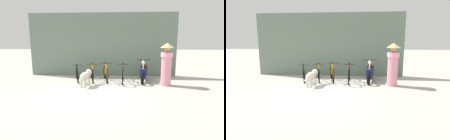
{
  "view_description": "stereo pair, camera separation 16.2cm",
  "coord_description": "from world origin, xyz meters",
  "views": [
    {
      "loc": [
        1.12,
        -6.21,
        1.85
      ],
      "look_at": [
        0.66,
        0.86,
        0.65
      ],
      "focal_mm": 28.0,
      "sensor_mm": 36.0,
      "label": 1
    },
    {
      "loc": [
        1.28,
        -6.2,
        1.85
      ],
      "look_at": [
        0.66,
        0.86,
        0.65
      ],
      "focal_mm": 28.0,
      "sensor_mm": 36.0,
      "label": 2
    }
  ],
  "objects": [
    {
      "name": "shop_wall_back",
      "position": [
        0.0,
        2.98,
        1.62
      ],
      "size": [
        7.65,
        0.2,
        3.25
      ],
      "color": "slate",
      "rests_on": "ground"
    },
    {
      "name": "bicycle_1",
      "position": [
        -0.33,
        1.71,
        0.34
      ],
      "size": [
        0.52,
        1.64,
        0.83
      ],
      "rotation": [
        0.0,
        0.0,
        -1.34
      ],
      "color": "black",
      "rests_on": "ground"
    },
    {
      "name": "motorcycle",
      "position": [
        2.06,
        1.72,
        0.41
      ],
      "size": [
        0.58,
        1.83,
        1.04
      ],
      "rotation": [
        0.0,
        0.0,
        -1.76
      ],
      "color": "black",
      "rests_on": "ground"
    },
    {
      "name": "stray_dog",
      "position": [
        -0.4,
        0.69,
        0.44
      ],
      "size": [
        0.46,
        1.11,
        0.65
      ],
      "rotation": [
        0.0,
        0.0,
        1.35
      ],
      "color": "beige",
      "rests_on": "ground"
    },
    {
      "name": "bicycle_3",
      "position": [
        1.1,
        1.44,
        0.35
      ],
      "size": [
        0.46,
        1.66,
        0.87
      ],
      "rotation": [
        0.0,
        0.0,
        -1.57
      ],
      "color": "black",
      "rests_on": "ground"
    },
    {
      "name": "bicycle_2",
      "position": [
        0.32,
        1.62,
        0.36
      ],
      "size": [
        0.5,
        1.65,
        0.88
      ],
      "rotation": [
        0.0,
        0.0,
        -1.36
      ],
      "color": "black",
      "rests_on": "ground"
    },
    {
      "name": "bicycle_0",
      "position": [
        -1.0,
        1.59,
        0.32
      ],
      "size": [
        0.6,
        1.52,
        0.79
      ],
      "rotation": [
        0.0,
        0.0,
        -1.25
      ],
      "color": "black",
      "rests_on": "ground"
    },
    {
      "name": "ground_plane",
      "position": [
        0.0,
        0.0,
        0.0
      ],
      "size": [
        60.0,
        60.0,
        0.0
      ],
      "primitive_type": "plane",
      "color": "#B7B2A5"
    },
    {
      "name": "person_in_robes",
      "position": [
        2.89,
        1.0,
        0.97
      ],
      "size": [
        0.8,
        0.8,
        1.76
      ],
      "rotation": [
        0.0,
        0.0,
        2.55
      ],
      "color": "pink",
      "rests_on": "ground"
    }
  ]
}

